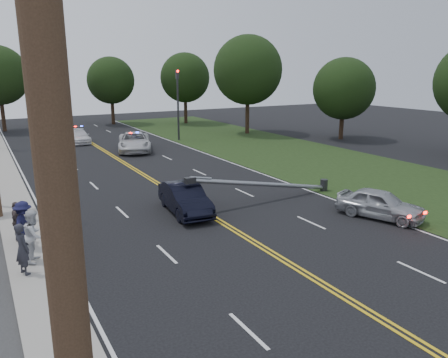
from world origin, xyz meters
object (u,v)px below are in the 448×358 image
crashed_sedan (185,198)px  bystander_a (22,249)px  traffic_signal (178,99)px  waiting_sedan (380,204)px  emergency_a (134,142)px  bystander_c (24,225)px  bystander_d (17,221)px  utility_pole_near (73,349)px  fallen_streetlight (271,184)px  emergency_b (79,137)px  bystander_b (34,236)px

crashed_sedan → bystander_a: size_ratio=2.45×
traffic_signal → waiting_sedan: (-1.19, -27.08, -3.49)m
traffic_signal → bystander_a: (-17.08, -25.31, -3.15)m
crashed_sedan → emergency_a: 18.27m
bystander_c → bystander_d: bystander_c is taller
waiting_sedan → utility_pole_near: bearing=-167.3°
crashed_sedan → waiting_sedan: bearing=-28.1°
emergency_a → traffic_signal: bearing=49.3°
fallen_streetlight → utility_pole_near: size_ratio=0.94×
traffic_signal → waiting_sedan: traffic_signal is taller
traffic_signal → emergency_b: (-9.28, 3.23, -3.58)m
bystander_b → bystander_c: (-0.20, 1.54, -0.03)m
bystander_b → bystander_d: (-0.38, 2.50, -0.15)m
bystander_a → bystander_b: size_ratio=0.94×
utility_pole_near → bystander_b: bearing=86.2°
traffic_signal → utility_pole_near: utility_pole_near is taller
waiting_sedan → crashed_sedan: bearing=124.7°
traffic_signal → emergency_a: (-5.92, -3.67, -3.38)m
traffic_signal → emergency_a: traffic_signal is taller
bystander_b → bystander_d: bearing=29.7°
crashed_sedan → waiting_sedan: 9.68m
emergency_a → bystander_d: (-11.05, -18.19, 0.14)m
traffic_signal → utility_pole_near: size_ratio=0.70×
bystander_b → bystander_a: bearing=173.4°
fallen_streetlight → bystander_b: (-12.47, -2.36, 0.20)m
emergency_b → bystander_d: (-7.69, -25.09, 0.34)m
emergency_a → bystander_a: bystander_a is taller
traffic_signal → crashed_sedan: (-9.19, -21.65, -3.45)m
emergency_b → waiting_sedan: bearing=-72.0°
traffic_signal → crashed_sedan: bearing=-113.0°
utility_pole_near → bystander_a: (0.42, 12.68, -4.03)m
emergency_a → fallen_streetlight: bearing=-66.9°
fallen_streetlight → utility_pole_near: utility_pole_near is taller
emergency_b → bystander_d: bystander_d is taller
traffic_signal → bystander_d: 27.87m
fallen_streetlight → bystander_d: (-12.86, 0.13, 0.05)m
fallen_streetlight → emergency_b: bearing=101.6°
fallen_streetlight → bystander_c: bearing=-176.3°
traffic_signal → bystander_d: bearing=-127.8°
traffic_signal → bystander_a: traffic_signal is taller
utility_pole_near → bystander_c: (0.71, 15.18, -3.99)m
traffic_signal → fallen_streetlight: traffic_signal is taller
utility_pole_near → bystander_d: utility_pole_near is taller
emergency_b → bystander_a: (-7.80, -28.54, 0.43)m
crashed_sedan → emergency_a: (3.27, 17.97, 0.07)m
fallen_streetlight → bystander_c: (-12.67, -0.82, 0.17)m
crashed_sedan → emergency_b: size_ratio=1.06×
crashed_sedan → bystander_a: (-7.89, -3.66, 0.30)m
bystander_a → bystander_c: 2.51m
utility_pole_near → bystander_a: size_ratio=5.34×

